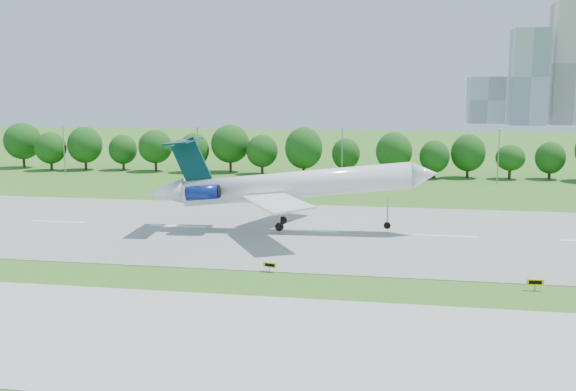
# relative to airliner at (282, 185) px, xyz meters

# --- Properties ---
(ground) EXTENTS (600.00, 600.00, 0.00)m
(ground) POSITION_rel_airliner_xyz_m (23.75, -24.84, -6.91)
(ground) COLOR #36671B
(ground) RESTS_ON ground
(runway) EXTENTS (400.00, 45.00, 0.08)m
(runway) POSITION_rel_airliner_xyz_m (23.75, 0.16, -6.87)
(runway) COLOR gray
(runway) RESTS_ON ground
(taxiway) EXTENTS (400.00, 23.00, 0.08)m
(taxiway) POSITION_rel_airliner_xyz_m (23.75, -42.84, -6.87)
(taxiway) COLOR #ADADA8
(taxiway) RESTS_ON ground
(tree_line) EXTENTS (288.40, 8.40, 10.40)m
(tree_line) POSITION_rel_airliner_xyz_m (23.75, 67.16, -0.72)
(tree_line) COLOR #382314
(tree_line) RESTS_ON ground
(light_poles) EXTENTS (175.90, 0.25, 12.19)m
(light_poles) POSITION_rel_airliner_xyz_m (21.25, 57.16, -0.57)
(light_poles) COLOR gray
(light_poles) RESTS_ON ground
(skyline) EXTENTS (127.00, 52.00, 80.00)m
(skyline) POSITION_rel_airliner_xyz_m (123.91, 365.77, 23.55)
(skyline) COLOR #B2B2B7
(skyline) RESTS_ON ground
(airliner) EXTENTS (42.81, 30.95, 13.39)m
(airliner) POSITION_rel_airliner_xyz_m (0.00, 0.00, 0.00)
(airliner) COLOR white
(airliner) RESTS_ON ground
(taxi_sign_left) EXTENTS (1.58, 0.55, 1.11)m
(taxi_sign_left) POSITION_rel_airliner_xyz_m (2.67, -22.26, -6.09)
(taxi_sign_left) COLOR gray
(taxi_sign_left) RESTS_ON ground
(taxi_sign_centre) EXTENTS (1.72, 0.31, 1.21)m
(taxi_sign_centre) POSITION_rel_airliner_xyz_m (31.04, -24.47, -6.02)
(taxi_sign_centre) COLOR gray
(taxi_sign_centre) RESTS_ON ground
(service_vehicle_a) EXTENTS (3.94, 1.72, 1.26)m
(service_vehicle_a) POSITION_rel_airliner_xyz_m (-9.82, 55.05, -6.28)
(service_vehicle_a) COLOR white
(service_vehicle_a) RESTS_ON ground
(service_vehicle_b) EXTENTS (3.75, 2.14, 1.20)m
(service_vehicle_b) POSITION_rel_airliner_xyz_m (1.69, 52.12, -6.31)
(service_vehicle_b) COLOR white
(service_vehicle_b) RESTS_ON ground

